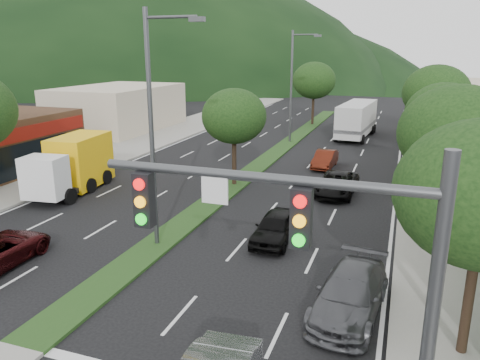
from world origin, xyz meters
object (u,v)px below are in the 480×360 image
at_px(streetlight_mid, 294,82).
at_px(car_queue_c, 325,159).
at_px(car_queue_a, 276,227).
at_px(box_truck, 74,166).
at_px(tree_r_b, 457,134).
at_px(streetlight_near, 155,120).
at_px(tree_r_e, 431,87).
at_px(car_queue_d, 337,184).
at_px(tree_r_c, 444,116).
at_px(car_queue_b, 350,294).
at_px(tree_med_far, 314,80).
at_px(tree_r_d, 436,93).
at_px(motorhome, 357,119).
at_px(tree_med_near, 234,116).
at_px(traffic_signal, 337,278).

xyz_separation_m(streetlight_mid, car_queue_c, (4.46, -8.41, -4.95)).
height_order(car_queue_a, box_truck, box_truck).
xyz_separation_m(tree_r_b, car_queue_c, (-7.33, 12.59, -4.41)).
xyz_separation_m(streetlight_near, car_queue_a, (4.64, 2.19, -4.90)).
bearing_deg(tree_r_e, car_queue_d, -104.42).
bearing_deg(car_queue_c, tree_r_e, 66.63).
height_order(tree_r_c, box_truck, tree_r_c).
xyz_separation_m(streetlight_mid, car_queue_b, (8.52, -27.81, -4.87)).
height_order(tree_r_e, box_truck, tree_r_e).
bearing_deg(car_queue_b, tree_med_far, 108.38).
bearing_deg(tree_r_c, tree_r_d, 90.00).
relative_size(tree_med_far, box_truck, 1.01).
xyz_separation_m(tree_r_b, car_queue_a, (-7.15, -1.81, -4.36)).
xyz_separation_m(tree_r_d, box_truck, (-20.87, -16.22, -3.63)).
distance_m(tree_r_b, car_queue_b, 8.71).
relative_size(tree_med_far, car_queue_a, 1.74).
distance_m(tree_r_c, box_truck, 22.01).
distance_m(streetlight_near, motorhome, 30.49).
bearing_deg(car_queue_d, car_queue_c, 107.99).
bearing_deg(tree_r_d, car_queue_b, -97.53).
relative_size(streetlight_near, box_truck, 1.46).
xyz_separation_m(tree_med_near, motorhome, (5.50, 19.79, -2.64)).
bearing_deg(tree_med_near, car_queue_c, 54.67).
relative_size(traffic_signal, car_queue_a, 1.76).
bearing_deg(car_queue_a, streetlight_mid, 102.17).
distance_m(streetlight_near, streetlight_mid, 25.00).
xyz_separation_m(tree_r_b, tree_med_near, (-12.00, 6.00, -0.61)).
bearing_deg(car_queue_a, box_truck, 166.00).
relative_size(streetlight_mid, box_truck, 1.46).
relative_size(tree_r_c, car_queue_a, 1.62).
distance_m(tree_r_c, tree_r_e, 20.00).
bearing_deg(tree_med_far, car_queue_d, -75.98).
distance_m(traffic_signal, car_queue_d, 20.40).
distance_m(tree_r_c, car_queue_b, 15.70).
bearing_deg(streetlight_mid, tree_r_c, -47.78).
bearing_deg(car_queue_d, motorhome, 95.13).
height_order(traffic_signal, tree_med_far, tree_med_far).
xyz_separation_m(tree_r_d, car_queue_b, (-3.28, -24.81, -4.47)).
relative_size(traffic_signal, box_truck, 1.02).
bearing_deg(car_queue_b, motorhome, 101.35).
relative_size(traffic_signal, motorhome, 0.78).
bearing_deg(tree_med_far, motorhome, -48.48).
distance_m(tree_med_near, tree_med_far, 26.01).
distance_m(tree_r_b, streetlight_near, 12.47).
xyz_separation_m(tree_r_e, streetlight_near, (-11.79, -32.00, 0.69)).
bearing_deg(tree_med_near, car_queue_b, -55.75).
height_order(tree_r_d, car_queue_a, tree_r_d).
xyz_separation_m(traffic_signal, tree_r_e, (2.97, 41.54, 0.25)).
bearing_deg(tree_r_c, car_queue_b, -102.48).
height_order(streetlight_mid, car_queue_a, streetlight_mid).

